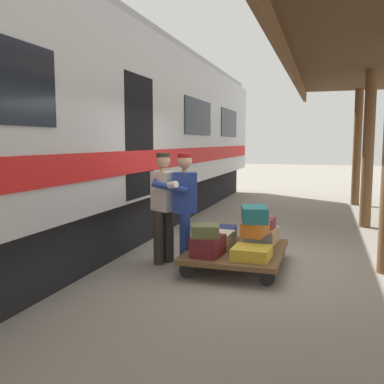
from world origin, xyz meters
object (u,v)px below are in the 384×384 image
object	(u,v)px
suitcase_yellow_case	(252,253)
suitcase_olive_duffel	(206,231)
train_car	(61,131)
suitcase_burgundy_valise	(261,223)
suitcase_maroon_trunk	(208,246)
suitcase_cream_canvas	(216,240)
suitcase_teal_softside	(254,214)
suitcase_navy_fabric	(224,234)
suitcase_slate_roller	(257,243)
suitcase_orange_carryall	(255,229)
luggage_cart	(236,252)
suitcase_tan_vintage	(262,236)
porter_in_overalls	(183,206)
porter_by_door	(164,204)

from	to	relation	value
suitcase_yellow_case	suitcase_olive_duffel	world-z (taller)	suitcase_olive_duffel
train_car	suitcase_burgundy_valise	bearing A→B (deg)	-178.03
suitcase_yellow_case	suitcase_maroon_trunk	bearing A→B (deg)	0.00
suitcase_cream_canvas	suitcase_teal_softside	world-z (taller)	suitcase_teal_softside
suitcase_navy_fabric	suitcase_cream_canvas	bearing A→B (deg)	90.00
suitcase_slate_roller	suitcase_orange_carryall	xyz separation A→B (m)	(0.03, -0.02, 0.21)
train_car	suitcase_slate_roller	bearing A→B (deg)	173.99
suitcase_cream_canvas	suitcase_maroon_trunk	xyz separation A→B (m)	(-0.00, 0.48, 0.02)
suitcase_cream_canvas	suitcase_teal_softside	size ratio (longest dim) A/B	0.95
suitcase_cream_canvas	suitcase_maroon_trunk	world-z (taller)	suitcase_maroon_trunk
train_car	luggage_cart	world-z (taller)	train_car
suitcase_orange_carryall	suitcase_teal_softside	xyz separation A→B (m)	(0.02, -0.00, 0.21)
suitcase_tan_vintage	suitcase_teal_softside	world-z (taller)	suitcase_teal_softside
luggage_cart	suitcase_navy_fabric	xyz separation A→B (m)	(0.31, -0.48, 0.15)
suitcase_maroon_trunk	suitcase_orange_carryall	xyz separation A→B (m)	(-0.58, -0.50, 0.18)
porter_in_overalls	suitcase_navy_fabric	bearing A→B (deg)	-125.89
suitcase_burgundy_valise	porter_by_door	size ratio (longest dim) A/B	0.24
suitcase_slate_roller	suitcase_tan_vintage	world-z (taller)	suitcase_tan_vintage
suitcase_tan_vintage	porter_by_door	size ratio (longest dim) A/B	0.35
suitcase_tan_vintage	suitcase_orange_carryall	world-z (taller)	suitcase_orange_carryall
suitcase_maroon_trunk	suitcase_yellow_case	size ratio (longest dim) A/B	0.98
suitcase_olive_duffel	porter_in_overalls	bearing A→B (deg)	-38.16
suitcase_teal_softside	suitcase_burgundy_valise	xyz separation A→B (m)	(-0.03, -0.46, -0.22)
suitcase_slate_roller	porter_by_door	size ratio (longest dim) A/B	0.26
suitcase_olive_duffel	suitcase_burgundy_valise	bearing A→B (deg)	-121.75
suitcase_maroon_trunk	suitcase_teal_softside	size ratio (longest dim) A/B	0.90
suitcase_navy_fabric	suitcase_orange_carryall	distance (m)	0.77
suitcase_slate_roller	suitcase_olive_duffel	distance (m)	0.86
suitcase_slate_roller	suitcase_burgundy_valise	bearing A→B (deg)	-87.36
suitcase_cream_canvas	suitcase_burgundy_valise	bearing A→B (deg)	-140.53
suitcase_maroon_trunk	porter_by_door	xyz separation A→B (m)	(0.79, -0.38, 0.50)
suitcase_orange_carryall	suitcase_teal_softside	bearing A→B (deg)	-10.21
suitcase_maroon_trunk	suitcase_tan_vintage	bearing A→B (deg)	-122.67
suitcase_slate_roller	suitcase_maroon_trunk	world-z (taller)	suitcase_maroon_trunk
suitcase_maroon_trunk	suitcase_orange_carryall	bearing A→B (deg)	-139.33
suitcase_cream_canvas	luggage_cart	bearing A→B (deg)	-180.00
suitcase_cream_canvas	suitcase_slate_roller	bearing A→B (deg)	180.00
suitcase_navy_fabric	suitcase_tan_vintage	xyz separation A→B (m)	(-0.62, 0.00, 0.01)
suitcase_burgundy_valise	porter_in_overalls	xyz separation A→B (m)	(1.06, 0.66, 0.33)
train_car	suitcase_navy_fabric	xyz separation A→B (m)	(-2.89, -0.11, -1.67)
porter_in_overalls	suitcase_burgundy_valise	bearing A→B (deg)	-148.33
suitcase_tan_vintage	suitcase_cream_canvas	bearing A→B (deg)	37.94
suitcase_navy_fabric	porter_in_overalls	distance (m)	0.96
suitcase_navy_fabric	suitcase_tan_vintage	size ratio (longest dim) A/B	0.93
suitcase_burgundy_valise	porter_in_overalls	bearing A→B (deg)	31.67
suitcase_olive_duffel	suitcase_slate_roller	bearing A→B (deg)	-141.41
train_car	luggage_cart	xyz separation A→B (m)	(-3.20, 0.37, -1.82)
suitcase_burgundy_valise	suitcase_cream_canvas	bearing A→B (deg)	39.47
suitcase_slate_roller	porter_in_overalls	distance (m)	1.22
suitcase_navy_fabric	suitcase_cream_canvas	size ratio (longest dim) A/B	1.07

